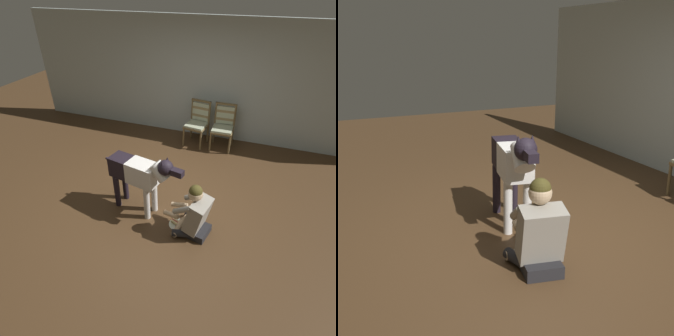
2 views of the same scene
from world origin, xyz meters
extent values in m
plane|color=#48311C|center=(0.00, 0.00, 0.00)|extent=(15.17, 15.17, 0.00)
cylinder|color=brown|center=(-0.28, 2.07, 0.21)|extent=(0.04, 0.04, 0.42)
cube|color=black|center=(0.76, -0.42, 0.06)|extent=(0.30, 0.38, 0.12)
cylinder|color=black|center=(0.57, -0.55, 0.07)|extent=(0.41, 0.20, 0.11)
cylinder|color=tan|center=(0.44, -0.45, 0.06)|extent=(0.14, 0.37, 0.09)
cylinder|color=black|center=(0.63, -0.24, 0.07)|extent=(0.39, 0.32, 0.11)
cylinder|color=tan|center=(0.47, -0.28, 0.06)|extent=(0.19, 0.37, 0.09)
cube|color=gray|center=(0.71, -0.41, 0.38)|extent=(0.39, 0.46, 0.55)
cylinder|color=gray|center=(0.51, -0.55, 0.53)|extent=(0.30, 0.13, 0.24)
cylinder|color=tan|center=(0.32, -0.47, 0.30)|extent=(0.28, 0.16, 0.12)
cylinder|color=gray|center=(0.58, -0.21, 0.53)|extent=(0.30, 0.13, 0.24)
cylinder|color=tan|center=(0.37, -0.22, 0.30)|extent=(0.27, 0.08, 0.12)
sphere|color=tan|center=(0.65, -0.40, 0.74)|extent=(0.21, 0.21, 0.21)
sphere|color=#423B18|center=(0.65, -0.40, 0.78)|extent=(0.19, 0.19, 0.19)
cylinder|color=silver|center=(-0.08, -0.15, 0.29)|extent=(0.10, 0.10, 0.59)
cylinder|color=silver|center=(-0.12, -0.36, 0.29)|extent=(0.10, 0.10, 0.59)
cylinder|color=black|center=(-0.66, -0.04, 0.29)|extent=(0.10, 0.10, 0.59)
cylinder|color=black|center=(-0.70, -0.25, 0.29)|extent=(0.10, 0.10, 0.59)
cube|color=silver|center=(-0.22, -0.23, 0.76)|extent=(0.52, 0.39, 0.34)
cube|color=black|center=(-0.57, -0.16, 0.76)|extent=(0.45, 0.36, 0.32)
cylinder|color=silver|center=(0.09, -0.29, 0.91)|extent=(0.37, 0.27, 0.34)
sphere|color=black|center=(0.18, -0.31, 1.00)|extent=(0.23, 0.23, 0.23)
cube|color=black|center=(0.36, -0.35, 0.99)|extent=(0.19, 0.13, 0.09)
cone|color=black|center=(0.18, -0.24, 1.09)|extent=(0.09, 0.09, 0.10)
cone|color=black|center=(0.15, -0.37, 1.09)|extent=(0.09, 0.09, 0.10)
cylinder|color=black|center=(-0.78, -0.12, 0.73)|extent=(0.30, 0.10, 0.20)
cylinder|color=white|center=(0.38, -0.35, 0.01)|extent=(0.26, 0.26, 0.01)
cylinder|color=#D7BF80|center=(0.37, -0.37, 0.04)|extent=(0.20, 0.12, 0.05)
cylinder|color=#D7BF80|center=(0.39, -0.33, 0.04)|extent=(0.20, 0.12, 0.05)
cylinder|color=#96362D|center=(0.38, -0.35, 0.04)|extent=(0.20, 0.11, 0.04)
camera|label=1|loc=(1.30, -3.30, 3.19)|focal=29.79mm
camera|label=2|loc=(3.61, -2.06, 2.04)|focal=44.62mm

